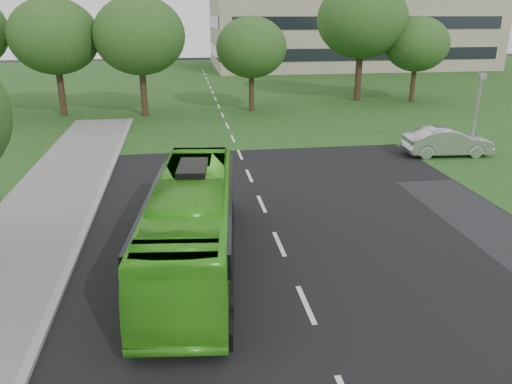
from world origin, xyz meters
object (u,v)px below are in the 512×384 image
tree_park_e (417,44)px  sedan (447,142)px  tree_park_b (139,36)px  tree_park_c (251,48)px  tree_park_d (362,20)px  camera_pole (478,103)px  bus (192,223)px  tree_park_a (54,36)px

tree_park_e → sedan: (-6.07, -17.72, -4.31)m
tree_park_b → tree_park_c: 8.83m
tree_park_e → tree_park_d: bearing=163.8°
tree_park_d → camera_pole: tree_park_d is taller
tree_park_b → tree_park_d: tree_park_d is taller
tree_park_d → bus: (-16.23, -30.29, -5.76)m
tree_park_c → camera_pole: 18.97m
bus → camera_pole: size_ratio=2.23×
tree_park_e → bus: tree_park_e is taller
tree_park_b → tree_park_d: 19.84m
tree_park_a → sedan: 29.47m
tree_park_a → sedan: tree_park_a is taller
tree_park_e → sedan: bearing=-108.9°
tree_park_a → camera_pole: 30.47m
camera_pole → sedan: bearing=173.8°
bus → sedan: bus is taller
tree_park_b → tree_park_e: (24.08, 3.13, -1.02)m
tree_park_b → tree_park_e: tree_park_b is taller
sedan → tree_park_d: bearing=-0.0°
tree_park_a → tree_park_b: size_ratio=0.99×
tree_park_a → camera_pole: (25.91, -15.75, -3.08)m
sedan → tree_park_e: bearing=-15.1°
tree_park_a → camera_pole: size_ratio=1.92×
tree_park_c → tree_park_d: bearing=19.7°
tree_park_a → tree_park_e: bearing=4.0°
tree_park_a → tree_park_b: tree_park_b is taller
bus → tree_park_b: bearing=103.0°
tree_park_e → tree_park_b: bearing=-172.6°
tree_park_d → tree_park_c: bearing=-160.3°
sedan → tree_park_c: bearing=35.0°
camera_pole → tree_park_e: bearing=76.1°
tree_park_a → tree_park_d: bearing=7.8°
camera_pole → tree_park_d: bearing=91.1°
bus → sedan: size_ratio=2.10×
sedan → tree_park_a: bearing=61.3°
tree_park_c → tree_park_a: bearing=179.1°
tree_park_e → bus: (-21.02, -28.90, -3.68)m
tree_park_d → bus: bearing=-118.2°
tree_park_a → tree_park_e: tree_park_a is taller
tree_park_b → tree_park_c: (8.74, 0.74, -1.01)m
tree_park_e → sedan: size_ratio=1.52×
tree_park_a → tree_park_c: (15.19, -0.24, -0.95)m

